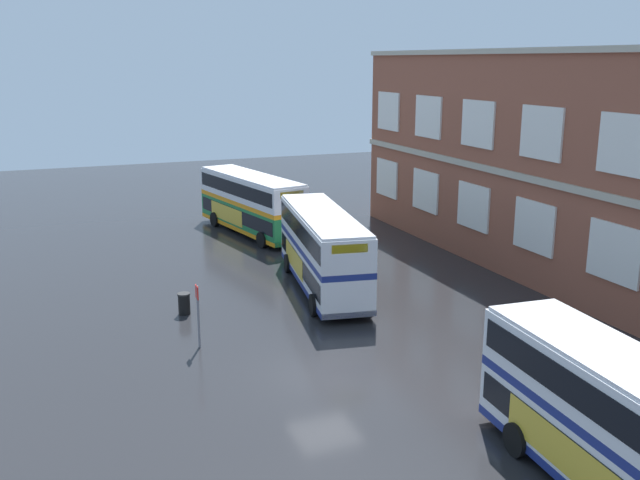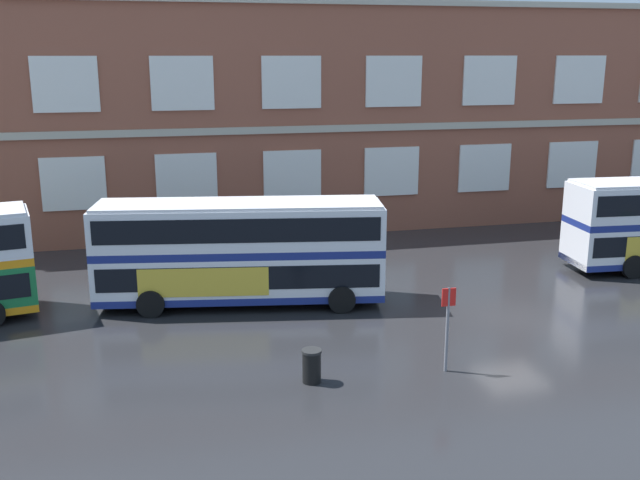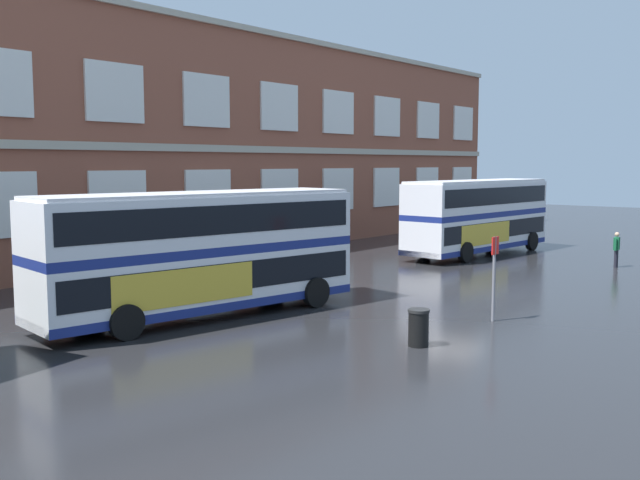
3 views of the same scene
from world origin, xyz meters
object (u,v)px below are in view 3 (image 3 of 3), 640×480
object	(u,v)px
double_decker_middle	(201,251)
bus_stand_flag	(494,270)
double_decker_far	(478,215)
waiting_passenger	(616,248)
station_litter_bin	(419,327)

from	to	relation	value
double_decker_middle	bus_stand_flag	world-z (taller)	double_decker_middle
double_decker_far	double_decker_middle	bearing A→B (deg)	-178.94
waiting_passenger	station_litter_bin	xyz separation A→B (m)	(-19.02, -0.42, -0.41)
double_decker_far	waiting_passenger	xyz separation A→B (m)	(-0.38, -7.48, -1.22)
bus_stand_flag	station_litter_bin	xyz separation A→B (m)	(-4.20, 0.22, -1.12)
double_decker_middle	bus_stand_flag	bearing A→B (deg)	-55.44
double_decker_far	waiting_passenger	distance (m)	7.59
double_decker_middle	station_litter_bin	size ratio (longest dim) A/B	10.95
double_decker_far	bus_stand_flag	distance (m)	17.23
waiting_passenger	bus_stand_flag	world-z (taller)	bus_stand_flag
double_decker_far	bus_stand_flag	world-z (taller)	double_decker_far
double_decker_middle	station_litter_bin	world-z (taller)	double_decker_middle
bus_stand_flag	station_litter_bin	world-z (taller)	bus_stand_flag
station_litter_bin	double_decker_middle	bearing A→B (deg)	98.52
waiting_passenger	bus_stand_flag	distance (m)	14.84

